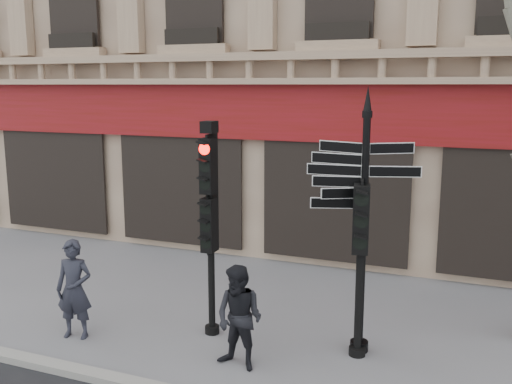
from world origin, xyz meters
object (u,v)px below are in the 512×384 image
(pedestrian_a, at_px, (74,289))
(fingerpost, at_px, (365,178))
(traffic_signal_main, at_px, (210,203))
(pedestrian_b, at_px, (239,318))
(traffic_signal_secondary, at_px, (361,238))

(pedestrian_a, bearing_deg, fingerpost, 1.28)
(fingerpost, bearing_deg, traffic_signal_main, 178.71)
(fingerpost, xyz_separation_m, pedestrian_b, (-1.56, -1.22, -2.03))
(traffic_signal_main, height_order, pedestrian_b, traffic_signal_main)
(traffic_signal_secondary, bearing_deg, pedestrian_b, -156.84)
(traffic_signal_secondary, height_order, pedestrian_a, traffic_signal_secondary)
(pedestrian_a, bearing_deg, pedestrian_b, -13.43)
(traffic_signal_secondary, bearing_deg, pedestrian_a, -177.37)
(pedestrian_a, relative_size, pedestrian_b, 1.06)
(traffic_signal_main, distance_m, pedestrian_b, 2.00)
(fingerpost, relative_size, traffic_signal_main, 1.16)
(traffic_signal_secondary, bearing_deg, traffic_signal_main, 171.84)
(fingerpost, distance_m, pedestrian_a, 5.14)
(traffic_signal_main, xyz_separation_m, pedestrian_b, (0.92, -0.94, -1.50))
(fingerpost, xyz_separation_m, traffic_signal_main, (-2.49, -0.28, -0.53))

